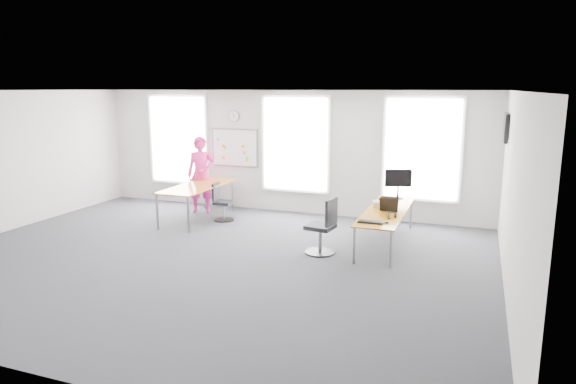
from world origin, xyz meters
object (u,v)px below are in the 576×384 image
at_px(desk_left, 197,188).
at_px(monitor, 398,181).
at_px(desk_right, 386,212).
at_px(chair_right, 323,230).
at_px(person, 201,175).
at_px(keyboard, 371,222).
at_px(headphones, 392,215).
at_px(chair_left, 221,204).

height_order(desk_left, monitor, monitor).
xyz_separation_m(desk_right, chair_right, (-0.99, -1.01, -0.18)).
height_order(desk_right, person, person).
relative_size(desk_right, keyboard, 6.17).
height_order(desk_left, headphones, desk_left).
xyz_separation_m(chair_right, keyboard, (0.89, -0.06, 0.24)).
relative_size(desk_left, person, 1.19).
bearing_deg(headphones, chair_right, -145.39).
height_order(keyboard, headphones, headphones).
height_order(desk_left, person, person).
bearing_deg(desk_right, headphones, -71.20).
xyz_separation_m(desk_left, person, (-0.31, 0.73, 0.19)).
bearing_deg(person, desk_right, -35.64).
relative_size(desk_left, chair_right, 2.10).
distance_m(desk_right, chair_right, 1.43).
bearing_deg(monitor, chair_right, -134.44).
bearing_deg(keyboard, chair_right, 174.37).
xyz_separation_m(desk_left, keyboard, (4.38, -1.47, -0.05)).
relative_size(chair_right, keyboard, 2.31).
xyz_separation_m(desk_right, chair_left, (-3.93, 0.55, -0.26)).
bearing_deg(headphones, desk_left, -178.91).
relative_size(desk_right, chair_left, 3.23).
bearing_deg(chair_right, person, -112.03).
bearing_deg(keyboard, headphones, 60.29).
bearing_deg(person, monitor, -21.62).
xyz_separation_m(chair_left, keyboard, (3.84, -1.62, 0.32)).
relative_size(person, headphones, 10.49).
relative_size(person, keyboard, 4.09).
distance_m(chair_right, person, 4.39).
height_order(headphones, monitor, monitor).
height_order(desk_right, keyboard, keyboard).
distance_m(person, monitor, 4.82).
bearing_deg(monitor, desk_left, 170.29).
height_order(chair_right, headphones, chair_right).
xyz_separation_m(chair_left, headphones, (4.12, -1.09, 0.35)).
relative_size(desk_left, monitor, 3.50).
xyz_separation_m(chair_left, monitor, (3.96, 0.64, 0.69)).
bearing_deg(desk_left, desk_right, -5.13).
bearing_deg(desk_right, person, 166.65).
distance_m(desk_right, headphones, 0.58).
height_order(keyboard, monitor, monitor).
bearing_deg(desk_left, person, 112.92).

